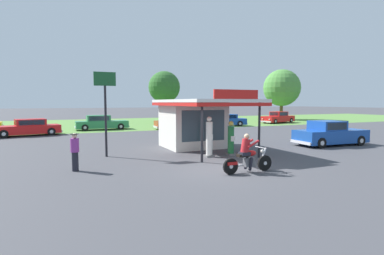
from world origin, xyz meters
The scene contains 17 objects.
ground_plane centered at (0.00, 0.00, 0.00)m, with size 300.00×300.00×0.00m, color #424247.
grass_verge_strip centered at (0.00, 30.00, 0.00)m, with size 120.00×24.00×0.01m, color #56843D.
service_station_kiosk centered at (1.45, 5.76, 1.75)m, with size 4.16×6.97×3.42m.
gas_pump_nearside centered at (0.80, 2.61, 0.96)m, with size 0.44×0.44×2.09m.
gas_pump_offside centered at (2.11, 2.61, 0.83)m, with size 0.44×0.44×1.83m.
motorcycle_with_rider centered at (0.58, -1.16, 0.65)m, with size 2.28×0.70×1.58m.
featured_classic_sedan centered at (10.07, 3.21, 0.72)m, with size 5.11×2.21×1.61m.
parked_car_back_row_far_right centered at (11.87, 20.22, 0.66)m, with size 5.76×3.21×1.41m.
parked_car_second_row_spare centered at (-2.19, 21.16, 0.69)m, with size 5.40×1.96×1.50m.
parked_car_back_row_centre_right centered at (21.45, 21.92, 0.70)m, with size 5.79×3.10×1.56m.
parked_car_back_row_right centered at (-8.67, 17.75, 0.66)m, with size 5.55×2.92×1.41m.
parked_car_back_row_far_left centered at (5.49, 18.61, 0.67)m, with size 5.48×2.13×1.50m.
bystander_standing_back_lot centered at (-5.72, 1.95, 0.83)m, with size 0.34×0.34×1.57m.
bystander_leaning_by_kiosk centered at (1.35, 11.95, 0.94)m, with size 0.38×0.38×1.74m.
tree_oak_far_right centered at (8.06, 30.95, 5.03)m, with size 4.60×4.60×7.35m.
tree_oak_right centered at (27.21, 28.10, 5.17)m, with size 5.95×5.95×8.16m.
roadside_pole_sign centered at (-4.05, 4.86, 3.01)m, with size 1.10×0.12×4.37m.
Camera 1 is at (-6.34, -11.21, 2.82)m, focal length 28.34 mm.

